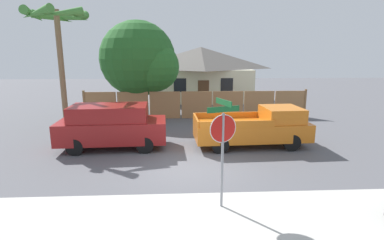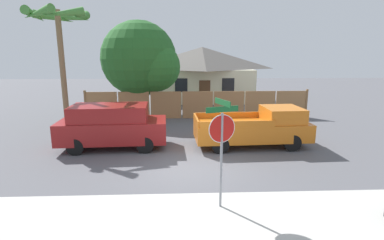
# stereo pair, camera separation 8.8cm
# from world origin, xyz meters

# --- Properties ---
(ground_plane) EXTENTS (80.00, 80.00, 0.00)m
(ground_plane) POSITION_xyz_m (0.00, 0.00, 0.00)
(ground_plane) COLOR #56565B
(sidewalk_strip) EXTENTS (36.00, 3.20, 0.01)m
(sidewalk_strip) POSITION_xyz_m (0.00, -3.60, 0.00)
(sidewalk_strip) COLOR beige
(sidewalk_strip) RESTS_ON ground
(wooden_fence) EXTENTS (14.38, 0.12, 1.85)m
(wooden_fence) POSITION_xyz_m (0.81, 8.71, 0.88)
(wooden_fence) COLOR #997047
(wooden_fence) RESTS_ON ground
(house) EXTENTS (9.11, 6.21, 4.67)m
(house) POSITION_xyz_m (1.69, 16.67, 2.42)
(house) COLOR beige
(house) RESTS_ON ground
(oak_tree) EXTENTS (5.18, 4.93, 6.24)m
(oak_tree) POSITION_xyz_m (-2.76, 9.77, 3.66)
(oak_tree) COLOR brown
(oak_tree) RESTS_ON ground
(palm_tree) EXTENTS (3.08, 3.30, 6.30)m
(palm_tree) POSITION_xyz_m (-6.32, 5.47, 5.44)
(palm_tree) COLOR brown
(palm_tree) RESTS_ON ground
(red_suv) EXTENTS (4.71, 2.15, 1.93)m
(red_suv) POSITION_xyz_m (-3.32, 2.61, 1.03)
(red_suv) COLOR maroon
(red_suv) RESTS_ON ground
(orange_pickup) EXTENTS (5.14, 2.21, 1.76)m
(orange_pickup) POSITION_xyz_m (3.09, 2.63, 0.86)
(orange_pickup) COLOR orange
(orange_pickup) RESTS_ON ground
(stop_sign) EXTENTS (0.88, 0.79, 2.98)m
(stop_sign) POSITION_xyz_m (0.73, -2.80, 2.01)
(stop_sign) COLOR gray
(stop_sign) RESTS_ON ground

